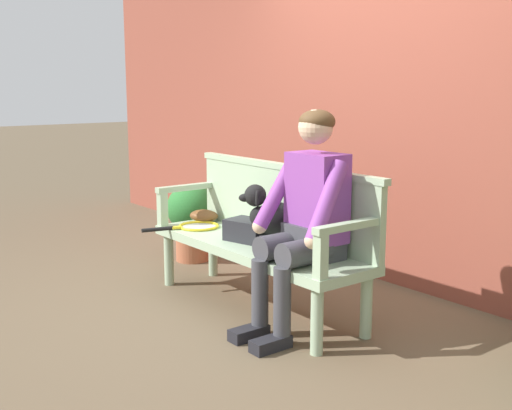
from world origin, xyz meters
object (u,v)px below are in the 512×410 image
at_px(sports_bag, 249,230).
at_px(dog_on_bench, 270,215).
at_px(person_seated, 306,214).
at_px(garden_bench, 256,252).
at_px(potted_plant, 192,217).
at_px(baseball_glove, 204,216).
at_px(tennis_racket, 195,226).

bearing_deg(sports_bag, dog_on_bench, 8.70).
bearing_deg(person_seated, garden_bench, 178.47).
distance_m(garden_bench, potted_plant, 1.29).
relative_size(person_seated, potted_plant, 2.04).
distance_m(garden_bench, baseball_glove, 0.77).
bearing_deg(dog_on_bench, sports_bag, -171.30).
xyz_separation_m(tennis_racket, potted_plant, (-0.63, 0.37, -0.08)).
height_order(tennis_racket, sports_bag, sports_bag).
distance_m(tennis_racket, sports_bag, 0.55).
height_order(garden_bench, potted_plant, potted_plant).
bearing_deg(potted_plant, dog_on_bench, -11.20).
bearing_deg(potted_plant, sports_bag, -14.20).
distance_m(baseball_glove, potted_plant, 0.55).
distance_m(baseball_glove, sports_bag, 0.68).
height_order(sports_bag, potted_plant, potted_plant).
distance_m(garden_bench, sports_bag, 0.15).
relative_size(dog_on_bench, potted_plant, 0.61).
bearing_deg(baseball_glove, dog_on_bench, -32.71).
xyz_separation_m(person_seated, baseball_glove, (-1.25, 0.11, -0.23)).
distance_m(person_seated, potted_plant, 1.81).
bearing_deg(baseball_glove, person_seated, -33.42).
height_order(person_seated, dog_on_bench, person_seated).
relative_size(person_seated, sports_bag, 4.68).
xyz_separation_m(garden_bench, dog_on_bench, (0.10, 0.03, 0.25)).
bearing_deg(person_seated, potted_plant, 169.82).
relative_size(tennis_racket, potted_plant, 0.91).
bearing_deg(tennis_racket, dog_on_bench, 7.83).
relative_size(person_seated, baseball_glove, 5.95).
relative_size(dog_on_bench, sports_bag, 1.41).
height_order(person_seated, tennis_racket, person_seated).
bearing_deg(potted_plant, tennis_racket, -30.17).
relative_size(garden_bench, sports_bag, 6.20).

